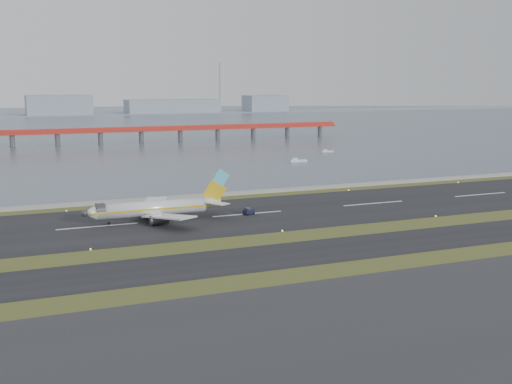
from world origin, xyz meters
The scene contains 12 objects.
ground centered at (0.00, 0.00, 0.00)m, with size 1000.00×1000.00×0.00m, color #384E1C.
apron_strip centered at (0.00, -55.00, 0.05)m, with size 1000.00×50.00×0.10m, color #2D2D30.
taxiway_strip centered at (0.00, -12.00, 0.05)m, with size 1000.00×18.00×0.10m, color black.
runway_strip centered at (0.00, 30.00, 0.05)m, with size 1000.00×45.00×0.10m, color black.
seawall centered at (0.00, 60.00, 0.50)m, with size 1000.00×2.50×1.00m, color gray.
bay_water centered at (0.00, 460.00, 0.00)m, with size 1400.00×800.00×1.30m, color #4B596C.
red_pier centered at (20.00, 250.00, 7.28)m, with size 260.00×5.00×10.20m.
far_shoreline centered at (13.62, 620.00, 6.07)m, with size 1400.00×80.00×60.50m.
airliner centered at (-24.65, 30.73, 3.46)m, with size 38.52×32.89×12.80m.
pushback_tug centered at (0.01, 29.23, 0.94)m, with size 3.43×2.70×1.93m.
workboat_near centered at (64.38, 130.04, 0.61)m, with size 8.10×2.87×1.94m.
workboat_far centered at (96.92, 161.50, 0.48)m, with size 6.58×3.27×1.53m.
Camera 1 is at (-63.24, -128.28, 35.14)m, focal length 45.00 mm.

